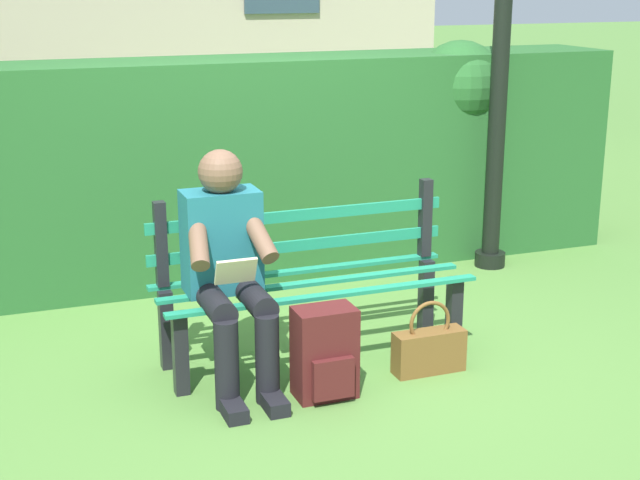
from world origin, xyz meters
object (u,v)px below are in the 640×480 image
at_px(backpack, 325,354).
at_px(handbag, 429,349).
at_px(person_seated, 228,264).
at_px(park_bench, 309,280).

relative_size(backpack, handbag, 1.16).
bearing_deg(person_seated, handbag, 165.00).
height_order(backpack, handbag, backpack).
xyz_separation_m(park_bench, person_seated, (0.48, 0.17, 0.20)).
distance_m(person_seated, handbag, 1.13).
bearing_deg(handbag, park_bench, -40.83).
distance_m(park_bench, backpack, 0.56).
bearing_deg(backpack, park_bench, -101.47).
relative_size(person_seated, handbag, 3.01).
bearing_deg(park_bench, handbag, 139.17).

